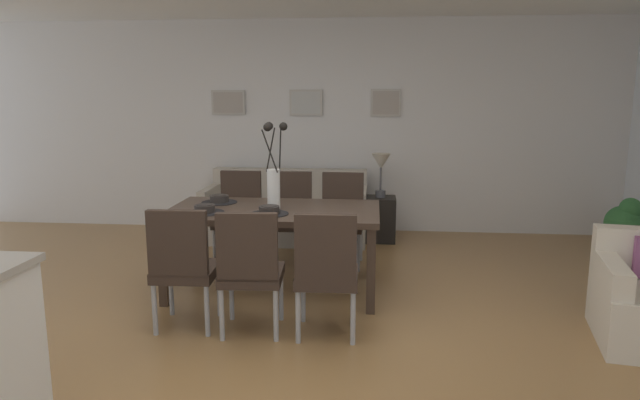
% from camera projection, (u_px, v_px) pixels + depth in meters
% --- Properties ---
extents(ground_plane, '(9.00, 9.00, 0.00)m').
position_uv_depth(ground_plane, '(289.00, 332.00, 4.16)').
color(ground_plane, olive).
extents(back_wall_panel, '(9.00, 0.10, 2.60)m').
position_uv_depth(back_wall_panel, '(327.00, 127.00, 7.10)').
color(back_wall_panel, silver).
rests_on(back_wall_panel, ground).
extents(dining_table, '(1.80, 0.99, 0.74)m').
position_uv_depth(dining_table, '(274.00, 217.00, 4.89)').
color(dining_table, '#3D2D23').
rests_on(dining_table, ground).
extents(dining_chair_near_left, '(0.46, 0.46, 0.92)m').
position_uv_depth(dining_chair_near_left, '(183.00, 262.00, 4.11)').
color(dining_chair_near_left, '#33261E').
rests_on(dining_chair_near_left, ground).
extents(dining_chair_near_right, '(0.44, 0.44, 0.92)m').
position_uv_depth(dining_chair_near_right, '(239.00, 212.00, 5.86)').
color(dining_chair_near_right, '#33261E').
rests_on(dining_chair_near_right, ground).
extents(dining_chair_far_left, '(0.47, 0.47, 0.92)m').
position_uv_depth(dining_chair_far_left, '(250.00, 266.00, 4.02)').
color(dining_chair_far_left, '#33261E').
rests_on(dining_chair_far_left, ground).
extents(dining_chair_far_right, '(0.45, 0.45, 0.92)m').
position_uv_depth(dining_chair_far_right, '(290.00, 213.00, 5.81)').
color(dining_chair_far_right, '#33261E').
rests_on(dining_chair_far_right, ground).
extents(dining_chair_mid_left, '(0.45, 0.45, 0.92)m').
position_uv_depth(dining_chair_mid_left, '(326.00, 268.00, 3.98)').
color(dining_chair_mid_left, '#33261E').
rests_on(dining_chair_mid_left, ground).
extents(dining_chair_mid_right, '(0.46, 0.46, 0.92)m').
position_uv_depth(dining_chair_mid_right, '(342.00, 214.00, 5.74)').
color(dining_chair_mid_right, '#33261E').
rests_on(dining_chair_mid_right, ground).
extents(centerpiece_vase, '(0.21, 0.23, 0.73)m').
position_uv_depth(centerpiece_vase, '(274.00, 176.00, 4.83)').
color(centerpiece_vase, white).
rests_on(centerpiece_vase, dining_table).
extents(placemat_near_left, '(0.32, 0.32, 0.01)m').
position_uv_depth(placemat_near_left, '(205.00, 212.00, 4.71)').
color(placemat_near_left, black).
rests_on(placemat_near_left, dining_table).
extents(bowl_near_left, '(0.17, 0.17, 0.07)m').
position_uv_depth(bowl_near_left, '(205.00, 208.00, 4.70)').
color(bowl_near_left, '#2D2826').
rests_on(bowl_near_left, dining_table).
extents(placemat_near_right, '(0.32, 0.32, 0.01)m').
position_uv_depth(placemat_near_right, '(219.00, 202.00, 5.15)').
color(placemat_near_right, black).
rests_on(placemat_near_right, dining_table).
extents(bowl_near_right, '(0.17, 0.17, 0.07)m').
position_uv_depth(bowl_near_right, '(219.00, 198.00, 5.14)').
color(bowl_near_right, '#2D2826').
rests_on(bowl_near_right, dining_table).
extents(placemat_far_left, '(0.32, 0.32, 0.01)m').
position_uv_depth(placemat_far_left, '(269.00, 214.00, 4.66)').
color(placemat_far_left, black).
rests_on(placemat_far_left, dining_table).
extents(bowl_far_left, '(0.17, 0.17, 0.07)m').
position_uv_depth(bowl_far_left, '(269.00, 209.00, 4.65)').
color(bowl_far_left, '#2D2826').
rests_on(bowl_far_left, dining_table).
extents(sofa, '(1.89, 0.84, 0.80)m').
position_uv_depth(sofa, '(287.00, 215.00, 6.79)').
color(sofa, '#B2A899').
rests_on(sofa, ground).
extents(side_table, '(0.36, 0.36, 0.52)m').
position_uv_depth(side_table, '(380.00, 219.00, 6.68)').
color(side_table, black).
rests_on(side_table, ground).
extents(table_lamp, '(0.22, 0.22, 0.51)m').
position_uv_depth(table_lamp, '(381.00, 165.00, 6.56)').
color(table_lamp, '#4C4C51').
rests_on(table_lamp, side_table).
extents(framed_picture_left, '(0.42, 0.03, 0.30)m').
position_uv_depth(framed_picture_left, '(228.00, 102.00, 7.09)').
color(framed_picture_left, '#B2ADA3').
extents(framed_picture_center, '(0.41, 0.03, 0.32)m').
position_uv_depth(framed_picture_center, '(306.00, 103.00, 7.00)').
color(framed_picture_center, '#B2ADA3').
extents(framed_picture_right, '(0.37, 0.03, 0.33)m').
position_uv_depth(framed_picture_right, '(386.00, 103.00, 6.90)').
color(framed_picture_right, '#B2ADA3').
extents(potted_plant, '(0.36, 0.36, 0.67)m').
position_uv_depth(potted_plant, '(623.00, 226.00, 5.84)').
color(potted_plant, silver).
rests_on(potted_plant, ground).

